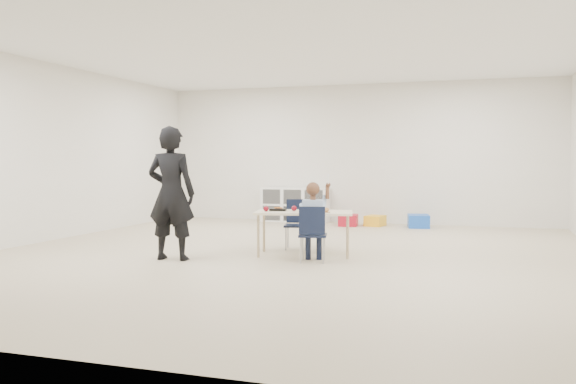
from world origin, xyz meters
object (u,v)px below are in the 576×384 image
(chair_near, at_px, (313,234))
(adult, at_px, (171,193))
(child, at_px, (313,218))
(table, at_px, (304,233))
(cubby_shelf, at_px, (295,205))

(chair_near, relative_size, adult, 0.41)
(chair_near, bearing_deg, child, 168.00)
(table, height_order, adult, adult)
(table, bearing_deg, adult, -161.30)
(cubby_shelf, bearing_deg, chair_near, -70.19)
(table, xyz_separation_m, child, (0.26, -0.50, 0.26))
(table, xyz_separation_m, cubby_shelf, (-1.43, 4.20, 0.05))
(chair_near, height_order, adult, adult)
(chair_near, xyz_separation_m, cubby_shelf, (-1.69, 4.70, -0.00))
(child, relative_size, cubby_shelf, 0.79)
(child, bearing_deg, table, 105.52)
(chair_near, distance_m, child, 0.20)
(chair_near, xyz_separation_m, child, (-0.00, 0.00, 0.20))
(table, bearing_deg, chair_near, -74.48)
(chair_near, height_order, child, child)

